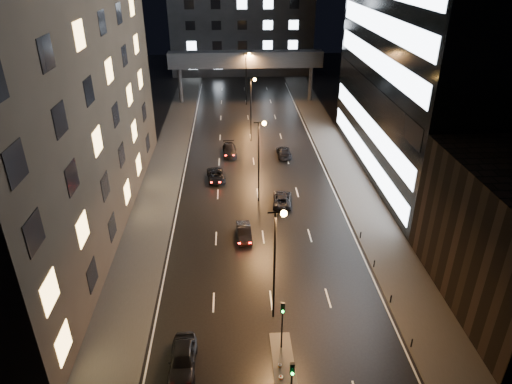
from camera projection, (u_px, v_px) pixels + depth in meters
ground at (254, 161)px, 66.18m from camera, size 160.00×160.00×0.00m
sidewalk_left at (163, 178)px, 61.11m from camera, size 5.00×110.00×0.15m
sidewalk_right at (347, 173)px, 62.34m from camera, size 5.00×110.00×0.15m
building_left at (16, 37)px, 41.64m from camera, size 15.00×48.00×40.00m
building_far at (241, 19)px, 111.67m from camera, size 34.00×14.00×25.00m
skybridge at (246, 60)px, 88.84m from camera, size 30.00×3.00×10.00m
median_island at (285, 375)px, 32.56m from camera, size 1.60×8.00×0.15m
traffic_signal_near at (282, 318)px, 33.36m from camera, size 0.28×0.34×4.40m
traffic_signal_far at (292, 380)px, 28.50m from camera, size 0.28×0.34×4.40m
bollard_row at (401, 320)px, 36.85m from camera, size 0.12×25.12×0.90m
streetlight_near at (277, 252)px, 34.87m from camera, size 1.45×0.50×10.15m
streetlight_mid_a at (260, 152)px, 52.56m from camera, size 1.45×0.50×10.15m
streetlight_mid_b at (252, 102)px, 70.25m from camera, size 1.45×0.50×10.15m
streetlight_far at (247, 72)px, 87.94m from camera, size 1.45×0.50×10.15m
car_away_a at (183, 359)px, 32.92m from camera, size 1.92×4.72×1.61m
car_away_b at (244, 232)px, 48.08m from camera, size 1.66×4.13×1.34m
car_away_c at (216, 176)px, 60.37m from camera, size 2.69×4.82×1.27m
car_away_d at (230, 150)px, 68.09m from camera, size 2.28×5.00×1.42m
car_toward_a at (282, 199)px, 54.67m from camera, size 2.64×4.82×1.28m
car_toward_b at (284, 152)px, 67.47m from camera, size 1.95×4.75×1.38m
cone_a at (280, 365)px, 33.05m from camera, size 0.35×0.35×0.54m
cone_b at (281, 377)px, 32.13m from camera, size 0.50×0.50×0.52m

